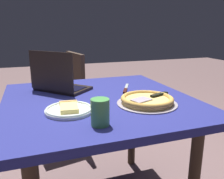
{
  "coord_description": "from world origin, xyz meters",
  "views": [
    {
      "loc": [
        -1.24,
        0.35,
        1.13
      ],
      "look_at": [
        -0.08,
        -0.05,
        0.8
      ],
      "focal_mm": 37.65,
      "sensor_mm": 36.0,
      "label": 1
    }
  ],
  "objects": [
    {
      "name": "table_knife",
      "position": [
        0.12,
        -0.22,
        0.74
      ],
      "size": [
        0.23,
        0.13,
        0.01
      ],
      "color": "#B5BEBB",
      "rests_on": "dining_table"
    },
    {
      "name": "pizza_tray",
      "position": [
        -0.19,
        -0.21,
        0.76
      ],
      "size": [
        0.32,
        0.32,
        0.04
      ],
      "color": "#A0959D",
      "rests_on": "dining_table"
    },
    {
      "name": "pizza_plate",
      "position": [
        -0.17,
        0.2,
        0.75
      ],
      "size": [
        0.23,
        0.23,
        0.04
      ],
      "color": "white",
      "rests_on": "dining_table"
    },
    {
      "name": "laptop",
      "position": [
        0.23,
        0.2,
        0.79
      ],
      "size": [
        0.39,
        0.38,
        0.26
      ],
      "color": "black",
      "rests_on": "dining_table"
    },
    {
      "name": "dining_table",
      "position": [
        0.0,
        0.0,
        0.65
      ],
      "size": [
        1.05,
        1.05,
        0.74
      ],
      "color": "navy",
      "rests_on": "ground_plane"
    },
    {
      "name": "chair_near",
      "position": [
        0.93,
        0.07,
        0.51
      ],
      "size": [
        0.48,
        0.48,
        0.9
      ],
      "color": "#3D2E24",
      "rests_on": "ground_plane"
    },
    {
      "name": "drink_cup",
      "position": [
        -0.37,
        0.1,
        0.79
      ],
      "size": [
        0.08,
        0.08,
        0.11
      ],
      "color": "#4B9749",
      "rests_on": "dining_table"
    }
  ]
}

